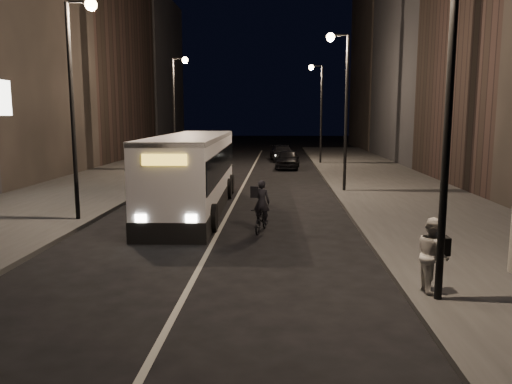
# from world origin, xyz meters

# --- Properties ---
(ground) EXTENTS (180.00, 180.00, 0.00)m
(ground) POSITION_xyz_m (0.00, 0.00, 0.00)
(ground) COLOR black
(ground) RESTS_ON ground
(sidewalk_right) EXTENTS (7.00, 70.00, 0.16)m
(sidewalk_right) POSITION_xyz_m (8.50, 14.00, 0.08)
(sidewalk_right) COLOR #343432
(sidewalk_right) RESTS_ON ground
(sidewalk_left) EXTENTS (7.00, 70.00, 0.16)m
(sidewalk_left) POSITION_xyz_m (-8.50, 14.00, 0.08)
(sidewalk_left) COLOR #343432
(sidewalk_left) RESTS_ON ground
(building_row_right) EXTENTS (8.00, 61.00, 21.00)m
(building_row_right) POSITION_xyz_m (16.00, 27.50, 10.50)
(building_row_right) COLOR black
(building_row_right) RESTS_ON ground
(building_row_left) EXTENTS (8.00, 61.00, 22.00)m
(building_row_left) POSITION_xyz_m (-16.00, 28.50, 11.00)
(building_row_left) COLOR black
(building_row_left) RESTS_ON ground
(streetlight_right_near) EXTENTS (1.20, 0.44, 8.12)m
(streetlight_right_near) POSITION_xyz_m (5.33, -4.00, 5.36)
(streetlight_right_near) COLOR black
(streetlight_right_near) RESTS_ON sidewalk_right
(streetlight_right_mid) EXTENTS (1.20, 0.44, 8.12)m
(streetlight_right_mid) POSITION_xyz_m (5.33, 12.00, 5.36)
(streetlight_right_mid) COLOR black
(streetlight_right_mid) RESTS_ON sidewalk_right
(streetlight_right_far) EXTENTS (1.20, 0.44, 8.12)m
(streetlight_right_far) POSITION_xyz_m (5.33, 28.00, 5.36)
(streetlight_right_far) COLOR black
(streetlight_right_far) RESTS_ON sidewalk_right
(streetlight_left_near) EXTENTS (1.20, 0.44, 8.12)m
(streetlight_left_near) POSITION_xyz_m (-5.33, 4.00, 5.36)
(streetlight_left_near) COLOR black
(streetlight_left_near) RESTS_ON sidewalk_left
(streetlight_left_far) EXTENTS (1.20, 0.44, 8.12)m
(streetlight_left_far) POSITION_xyz_m (-5.33, 22.00, 5.36)
(streetlight_left_far) COLOR black
(streetlight_left_far) RESTS_ON sidewalk_left
(city_bus) EXTENTS (3.11, 12.20, 3.27)m
(city_bus) POSITION_xyz_m (-1.60, 6.92, 1.78)
(city_bus) COLOR white
(city_bus) RESTS_ON ground
(cyclist_on_bicycle) EXTENTS (0.87, 1.71, 1.88)m
(cyclist_on_bicycle) POSITION_xyz_m (1.53, 2.76, 0.63)
(cyclist_on_bicycle) COLOR black
(cyclist_on_bicycle) RESTS_ON ground
(pedestrian_woman) EXTENTS (0.67, 0.84, 1.69)m
(pedestrian_woman) POSITION_xyz_m (5.60, -3.50, 1.00)
(pedestrian_woman) COLOR silver
(pedestrian_woman) RESTS_ON sidewalk_right
(car_near) EXTENTS (2.05, 4.46, 1.48)m
(car_near) POSITION_xyz_m (2.78, 24.42, 0.74)
(car_near) COLOR black
(car_near) RESTS_ON ground
(car_mid) EXTENTS (1.89, 4.51, 1.45)m
(car_mid) POSITION_xyz_m (-3.60, 26.47, 0.72)
(car_mid) COLOR #363638
(car_mid) RESTS_ON ground
(car_far) EXTENTS (2.49, 5.05, 1.41)m
(car_far) POSITION_xyz_m (2.38, 30.98, 0.71)
(car_far) COLOR black
(car_far) RESTS_ON ground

